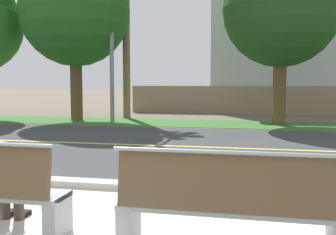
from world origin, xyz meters
name	(u,v)px	position (x,y,z in m)	size (l,w,h in m)	color
ground_plane	(198,139)	(0.00, 8.00, 0.00)	(140.00, 140.00, 0.00)	#665B4C
curb_edge	(144,187)	(0.00, 2.35, 0.06)	(44.00, 0.30, 0.11)	#ADA89E
street_asphalt	(189,147)	(0.00, 6.50, 0.00)	(52.00, 8.00, 0.01)	#383A3D
road_centre_line	(189,147)	(0.00, 6.50, 0.01)	(48.00, 0.14, 0.01)	#E0CC4C
far_verge_grass	(213,124)	(0.00, 12.10, 0.01)	(48.00, 2.80, 0.02)	#38702D
bench_right	(227,206)	(1.35, 0.34, 0.47)	(2.08, 0.48, 1.01)	#9EA0A8
streetlamp	(113,14)	(-3.88, 11.89, 4.21)	(0.24, 2.10, 7.40)	gray
shade_tree_left	(77,3)	(-5.53, 12.25, 4.79)	(4.47, 4.47, 7.37)	brown
garden_wall	(259,100)	(1.73, 17.44, 0.70)	(13.00, 0.36, 1.40)	gray
house_across_street	(306,46)	(4.29, 20.64, 3.59)	(10.73, 6.91, 7.08)	#B7BCC1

